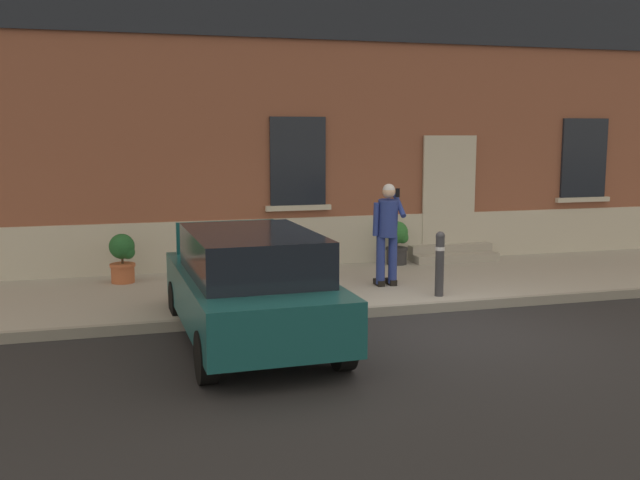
% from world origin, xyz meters
% --- Properties ---
extents(ground_plane, '(80.00, 80.00, 0.00)m').
position_xyz_m(ground_plane, '(0.00, 0.00, 0.00)').
color(ground_plane, '#232326').
extents(sidewalk, '(24.00, 3.60, 0.15)m').
position_xyz_m(sidewalk, '(0.00, 2.80, 0.07)').
color(sidewalk, '#99968E').
rests_on(sidewalk, ground).
extents(curb_edge, '(24.00, 0.12, 0.15)m').
position_xyz_m(curb_edge, '(0.00, 0.94, 0.07)').
color(curb_edge, gray).
rests_on(curb_edge, ground).
extents(building_facade, '(24.00, 1.52, 7.50)m').
position_xyz_m(building_facade, '(0.01, 5.29, 3.73)').
color(building_facade, brown).
rests_on(building_facade, ground).
extents(entrance_stoop, '(1.79, 0.64, 0.32)m').
position_xyz_m(entrance_stoop, '(2.36, 4.33, 0.28)').
color(entrance_stoop, '#9E998E').
rests_on(entrance_stoop, sidewalk).
extents(hatchback_car_teal, '(1.87, 4.11, 1.50)m').
position_xyz_m(hatchback_car_teal, '(-2.64, 0.05, 0.79)').
color(hatchback_car_teal, '#165156').
rests_on(hatchback_car_teal, ground).
extents(bollard_near_person, '(0.15, 0.15, 1.04)m').
position_xyz_m(bollard_near_person, '(0.67, 1.35, 0.71)').
color(bollard_near_person, '#333338').
rests_on(bollard_near_person, sidewalk).
extents(person_on_phone, '(0.51, 0.47, 1.75)m').
position_xyz_m(person_on_phone, '(0.14, 2.30, 1.15)').
color(person_on_phone, navy).
rests_on(person_on_phone, sidewalk).
extents(planter_terracotta, '(0.44, 0.44, 0.86)m').
position_xyz_m(planter_terracotta, '(-4.19, 3.83, 0.61)').
color(planter_terracotta, '#B25B38').
rests_on(planter_terracotta, sidewalk).
extents(planter_cream, '(0.44, 0.44, 0.86)m').
position_xyz_m(planter_cream, '(-1.54, 3.90, 0.61)').
color(planter_cream, beige).
rests_on(planter_cream, sidewalk).
extents(planter_charcoal, '(0.44, 0.44, 0.86)m').
position_xyz_m(planter_charcoal, '(1.10, 4.21, 0.61)').
color(planter_charcoal, '#2D2D30').
rests_on(planter_charcoal, sidewalk).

